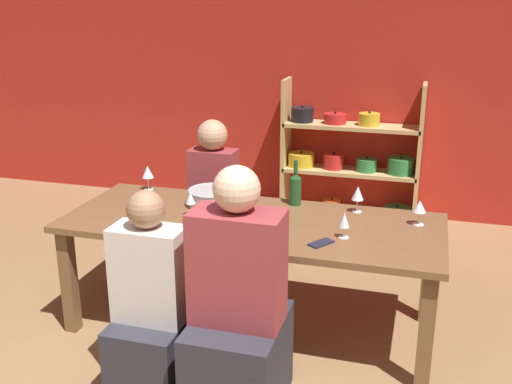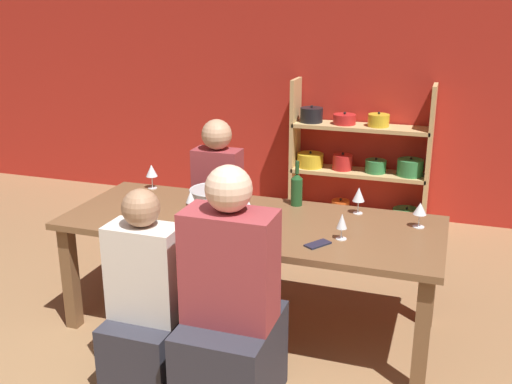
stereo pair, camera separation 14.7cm
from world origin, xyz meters
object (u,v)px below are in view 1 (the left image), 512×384
object	(u,v)px
wine_bottle_green	(295,188)
wine_glass_white_b	(190,199)
dining_table	(251,232)
wine_glass_empty_a	(358,194)
wine_glass_white_a	(250,208)
person_near_a	(238,324)
wine_glass_white_d	(420,207)
wine_glass_red_a	(234,216)
mixing_bowl	(212,197)
wine_glass_white_c	(148,173)
wine_glass_empty_b	(344,221)
cell_phone	(321,243)
person_far_a	(214,215)
person_near_b	(152,317)
shelf_unit	(350,162)

from	to	relation	value
wine_bottle_green	wine_glass_white_b	size ratio (longest dim) A/B	1.92
dining_table	wine_glass_empty_a	distance (m)	0.72
wine_glass_white_a	person_near_a	distance (m)	0.79
wine_glass_white_b	wine_glass_white_d	xyz separation A→B (m)	(1.37, 0.24, 0.00)
wine_glass_white_b	wine_glass_red_a	bearing A→B (deg)	-31.16
mixing_bowl	wine_glass_white_c	xyz separation A→B (m)	(-0.56, 0.21, 0.06)
wine_glass_empty_b	cell_phone	distance (m)	0.19
mixing_bowl	wine_glass_red_a	distance (m)	0.52
wine_glass_red_a	person_far_a	size ratio (longest dim) A/B	0.13
wine_glass_white_b	cell_phone	bearing A→B (deg)	-14.18
wine_glass_white_d	wine_glass_red_a	size ratio (longest dim) A/B	0.97
wine_glass_empty_b	cell_phone	xyz separation A→B (m)	(-0.11, -0.13, -0.10)
wine_glass_white_c	person_near_a	size ratio (longest dim) A/B	0.14
wine_bottle_green	cell_phone	world-z (taller)	wine_bottle_green
wine_glass_white_d	person_near_b	distance (m)	1.68
shelf_unit	wine_bottle_green	bearing A→B (deg)	-93.62
wine_glass_white_a	person_near_b	bearing A→B (deg)	-118.92
mixing_bowl	wine_glass_empty_b	bearing A→B (deg)	-18.40
dining_table	shelf_unit	bearing A→B (deg)	82.00
cell_phone	person_near_a	xyz separation A→B (m)	(-0.31, -0.54, -0.26)
mixing_bowl	person_far_a	size ratio (longest dim) A/B	0.26
wine_glass_empty_a	wine_glass_red_a	bearing A→B (deg)	-137.40
dining_table	wine_glass_white_b	size ratio (longest dim) A/B	14.76
wine_glass_red_a	cell_phone	world-z (taller)	wine_glass_red_a
dining_table	wine_glass_red_a	bearing A→B (deg)	-96.27
wine_glass_white_d	mixing_bowl	bearing A→B (deg)	-178.70
wine_glass_white_b	wine_glass_empty_a	xyz separation A→B (m)	(0.99, 0.36, 0.01)
wine_glass_white_c	person_near_a	xyz separation A→B (m)	(1.05, -1.17, -0.38)
shelf_unit	wine_glass_white_c	bearing A→B (deg)	-123.19
dining_table	wine_glass_white_a	world-z (taller)	wine_glass_white_a
cell_phone	person_near_b	bearing A→B (deg)	-148.89
wine_glass_white_c	person_far_a	distance (m)	0.63
wine_glass_empty_b	wine_glass_white_b	bearing A→B (deg)	174.61
wine_glass_white_d	wine_glass_red_a	world-z (taller)	wine_glass_red_a
shelf_unit	mixing_bowl	distance (m)	2.14
mixing_bowl	wine_glass_white_b	xyz separation A→B (m)	(-0.06, -0.21, 0.05)
wine_glass_red_a	person_far_a	bearing A→B (deg)	116.68
wine_glass_white_c	wine_glass_red_a	bearing A→B (deg)	-36.61
wine_bottle_green	person_near_b	world-z (taller)	person_near_b
shelf_unit	person_near_a	world-z (taller)	shelf_unit
mixing_bowl	wine_glass_empty_a	distance (m)	0.94
wine_glass_empty_a	wine_glass_red_a	distance (m)	0.86
dining_table	wine_glass_white_d	world-z (taller)	wine_glass_white_d
dining_table	wine_glass_white_a	size ratio (longest dim) A/B	14.26
shelf_unit	cell_phone	world-z (taller)	shelf_unit
mixing_bowl	wine_glass_white_d	bearing A→B (deg)	1.30
wine_glass_red_a	person_far_a	world-z (taller)	person_far_a
dining_table	person_far_a	world-z (taller)	person_far_a
wine_glass_white_c	person_near_a	bearing A→B (deg)	-48.21
wine_glass_white_d	person_near_b	bearing A→B (deg)	-144.25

